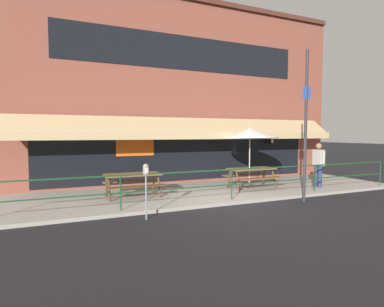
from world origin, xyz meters
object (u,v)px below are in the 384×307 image
(picnic_table_centre, at_px, (252,172))
(pedestrian_walking, at_px, (318,163))
(patio_umbrella_centre, at_px, (250,134))
(picnic_table_left, at_px, (133,179))
(street_sign_pole, at_px, (306,125))
(parking_meter_near, at_px, (146,175))

(picnic_table_centre, height_order, pedestrian_walking, pedestrian_walking)
(patio_umbrella_centre, bearing_deg, picnic_table_left, -179.80)
(picnic_table_centre, distance_m, pedestrian_walking, 2.65)
(picnic_table_left, xyz_separation_m, patio_umbrella_centre, (4.54, 0.02, 1.47))
(patio_umbrella_centre, bearing_deg, pedestrian_walking, -22.08)
(pedestrian_walking, bearing_deg, street_sign_pole, -145.34)
(patio_umbrella_centre, distance_m, street_sign_pole, 2.46)
(picnic_table_left, bearing_deg, picnic_table_centre, -1.66)
(patio_umbrella_centre, xyz_separation_m, parking_meter_near, (-4.69, -2.42, -1.03))
(parking_meter_near, bearing_deg, pedestrian_walking, 11.11)
(street_sign_pole, bearing_deg, parking_meter_near, -179.75)
(street_sign_pole, bearing_deg, picnic_table_left, 154.61)
(pedestrian_walking, relative_size, street_sign_pole, 0.36)
(pedestrian_walking, bearing_deg, patio_umbrella_centre, 157.92)
(picnic_table_left, height_order, patio_umbrella_centre, patio_umbrella_centre)
(picnic_table_centre, bearing_deg, picnic_table_left, 178.34)
(picnic_table_centre, bearing_deg, parking_meter_near, -154.18)
(picnic_table_left, height_order, parking_meter_near, parking_meter_near)
(pedestrian_walking, relative_size, parking_meter_near, 1.20)
(picnic_table_centre, relative_size, parking_meter_near, 1.27)
(patio_umbrella_centre, bearing_deg, parking_meter_near, -152.75)
(patio_umbrella_centre, distance_m, pedestrian_walking, 2.91)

